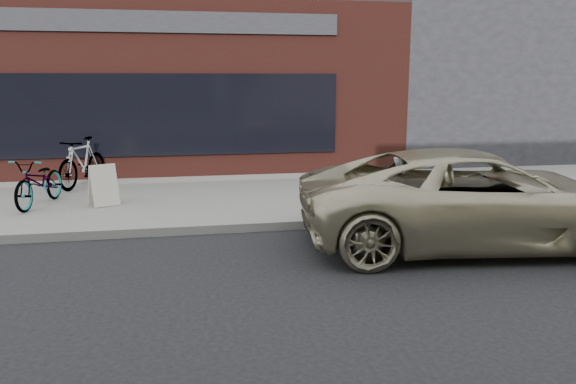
{
  "coord_description": "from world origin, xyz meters",
  "views": [
    {
      "loc": [
        -0.91,
        -5.19,
        2.56
      ],
      "look_at": [
        0.66,
        3.15,
        0.85
      ],
      "focal_mm": 35.0,
      "sensor_mm": 36.0,
      "label": 1
    }
  ],
  "objects_px": {
    "motorcycle": "(357,203)",
    "sandwich_sign": "(103,185)",
    "bicycle_front": "(40,182)",
    "minivan": "(475,198)",
    "bicycle_rear": "(82,162)"
  },
  "relations": [
    {
      "from": "minivan",
      "to": "bicycle_rear",
      "type": "relative_size",
      "value": 2.9
    },
    {
      "from": "bicycle_rear",
      "to": "sandwich_sign",
      "type": "xyz_separation_m",
      "value": [
        0.7,
        -2.05,
        -0.16
      ]
    },
    {
      "from": "minivan",
      "to": "bicycle_rear",
      "type": "bearing_deg",
      "value": 57.45
    },
    {
      "from": "bicycle_front",
      "to": "sandwich_sign",
      "type": "xyz_separation_m",
      "value": [
        1.19,
        -0.17,
        -0.07
      ]
    },
    {
      "from": "minivan",
      "to": "bicycle_front",
      "type": "bearing_deg",
      "value": 70.19
    },
    {
      "from": "motorcycle",
      "to": "bicycle_rear",
      "type": "relative_size",
      "value": 1.1
    },
    {
      "from": "bicycle_front",
      "to": "sandwich_sign",
      "type": "relative_size",
      "value": 2.24
    },
    {
      "from": "motorcycle",
      "to": "minivan",
      "type": "xyz_separation_m",
      "value": [
        1.64,
        -0.84,
        0.19
      ]
    },
    {
      "from": "sandwich_sign",
      "to": "bicycle_front",
      "type": "bearing_deg",
      "value": 147.57
    },
    {
      "from": "motorcycle",
      "to": "sandwich_sign",
      "type": "height_order",
      "value": "motorcycle"
    },
    {
      "from": "motorcycle",
      "to": "bicycle_rear",
      "type": "distance_m",
      "value": 6.82
    },
    {
      "from": "motorcycle",
      "to": "sandwich_sign",
      "type": "xyz_separation_m",
      "value": [
        -4.33,
        2.56,
        -0.01
      ]
    },
    {
      "from": "bicycle_rear",
      "to": "motorcycle",
      "type": "bearing_deg",
      "value": -19.62
    },
    {
      "from": "bicycle_rear",
      "to": "sandwich_sign",
      "type": "distance_m",
      "value": 2.17
    },
    {
      "from": "motorcycle",
      "to": "bicycle_front",
      "type": "relative_size",
      "value": 1.15
    }
  ]
}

